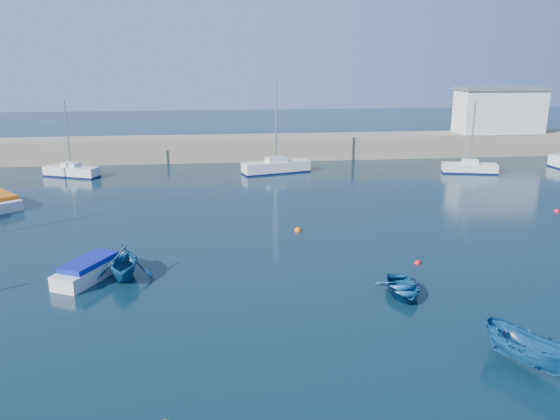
{
  "coord_description": "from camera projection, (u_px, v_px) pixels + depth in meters",
  "views": [
    {
      "loc": [
        -3.72,
        -16.49,
        11.12
      ],
      "look_at": [
        0.26,
        17.67,
        1.6
      ],
      "focal_mm": 35.0,
      "sensor_mm": 36.0,
      "label": 1
    }
  ],
  "objects": [
    {
      "name": "ground",
      "position": [
        331.0,
        387.0,
        19.16
      ],
      "size": [
        220.0,
        220.0,
        0.0
      ],
      "primitive_type": "plane",
      "color": "#0B2230",
      "rests_on": "ground"
    },
    {
      "name": "back_wall",
      "position": [
        249.0,
        148.0,
        62.85
      ],
      "size": [
        96.0,
        4.5,
        2.6
      ],
      "primitive_type": "cube",
      "color": "gray",
      "rests_on": "ground"
    },
    {
      "name": "harbor_office",
      "position": [
        499.0,
        111.0,
        65.18
      ],
      "size": [
        10.0,
        4.0,
        5.0
      ],
      "primitive_type": "cube",
      "color": "silver",
      "rests_on": "back_wall"
    },
    {
      "name": "sailboat_5",
      "position": [
        71.0,
        171.0,
        53.43
      ],
      "size": [
        5.68,
        3.58,
        7.34
      ],
      "rotation": [
        0.0,
        0.0,
        1.17
      ],
      "color": "silver",
      "rests_on": "ground"
    },
    {
      "name": "sailboat_6",
      "position": [
        276.0,
        167.0,
        55.25
      ],
      "size": [
        7.12,
        3.77,
        9.02
      ],
      "rotation": [
        0.0,
        0.0,
        1.86
      ],
      "color": "silver",
      "rests_on": "ground"
    },
    {
      "name": "sailboat_7",
      "position": [
        469.0,
        168.0,
        55.15
      ],
      "size": [
        5.52,
        2.72,
        7.11
      ],
      "rotation": [
        0.0,
        0.0,
        1.33
      ],
      "color": "silver",
      "rests_on": "ground"
    },
    {
      "name": "motorboat_1",
      "position": [
        90.0,
        269.0,
        28.58
      ],
      "size": [
        3.28,
        4.53,
        1.06
      ],
      "rotation": [
        0.0,
        0.0,
        -0.47
      ],
      "color": "silver",
      "rests_on": "ground"
    },
    {
      "name": "dinghy_center",
      "position": [
        403.0,
        288.0,
        26.61
      ],
      "size": [
        2.63,
        3.46,
        0.67
      ],
      "primitive_type": "imported",
      "rotation": [
        0.0,
        0.0,
        -0.1
      ],
      "color": "navy",
      "rests_on": "ground"
    },
    {
      "name": "dinghy_left",
      "position": [
        124.0,
        262.0,
        28.42
      ],
      "size": [
        3.06,
        3.51,
        1.8
      ],
      "primitive_type": "imported",
      "rotation": [
        0.0,
        0.0,
        0.03
      ],
      "color": "navy",
      "rests_on": "ground"
    },
    {
      "name": "dinghy_right",
      "position": [
        529.0,
        350.0,
        20.25
      ],
      "size": [
        2.87,
        3.92,
        1.42
      ],
      "primitive_type": "imported",
      "rotation": [
        0.0,
        0.0,
        0.46
      ],
      "color": "navy",
      "rests_on": "ground"
    },
    {
      "name": "buoy_1",
      "position": [
        418.0,
        263.0,
        30.79
      ],
      "size": [
        0.38,
        0.38,
        0.38
      ],
      "primitive_type": "sphere",
      "color": "red",
      "rests_on": "ground"
    },
    {
      "name": "buoy_3",
      "position": [
        298.0,
        231.0,
        36.63
      ],
      "size": [
        0.49,
        0.49,
        0.49
      ],
      "primitive_type": "sphere",
      "color": "#FF650D",
      "rests_on": "ground"
    },
    {
      "name": "buoy_4",
      "position": [
        557.0,
        212.0,
        41.22
      ],
      "size": [
        0.42,
        0.42,
        0.42
      ],
      "primitive_type": "sphere",
      "color": "red",
      "rests_on": "ground"
    }
  ]
}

